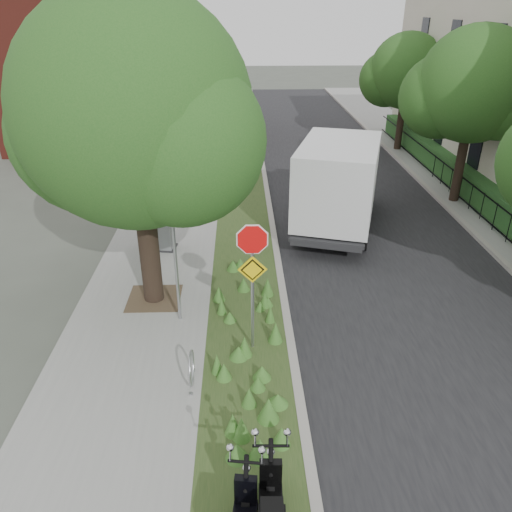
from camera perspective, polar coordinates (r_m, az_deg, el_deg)
The scene contains 18 objects.
ground at distance 11.50m, azimuth 6.86°, elevation -12.35°, with size 120.00×120.00×0.00m, color #4C5147.
sidewalk_near at distance 20.27m, azimuth -9.23°, elevation 5.82°, with size 3.50×60.00×0.12m, color gray.
verge at distance 20.11m, azimuth -1.40°, elevation 5.99°, with size 2.00×60.00×0.12m, color #2B441D.
kerb_near at distance 20.14m, azimuth 1.46°, elevation 6.04°, with size 0.20×60.00×0.13m, color #9E9991.
road at distance 20.65m, azimuth 11.26°, elevation 5.88°, with size 7.00×60.00×0.01m, color black.
kerb_far at distance 21.69m, azimuth 20.37°, elevation 5.88°, with size 0.20×60.00×0.13m, color #9E9991.
footpath_far at distance 22.38m, azimuth 24.42°, elevation 5.75°, with size 3.20×60.00×0.12m, color gray.
street_tree_main at distance 12.14m, azimuth -13.94°, elevation 14.59°, with size 6.21×5.54×7.66m.
bare_post at distance 11.86m, azimuth -9.30°, elevation 0.96°, with size 0.08×0.08×4.00m.
bike_hoop at distance 10.65m, azimuth -7.39°, elevation -12.62°, with size 0.06×0.78×0.77m.
sign_assembly at distance 10.58m, azimuth -0.42°, elevation -0.76°, with size 0.94×0.08×3.22m.
fence_far at distance 21.77m, azimuth 22.34°, elevation 7.32°, with size 0.04×24.00×1.00m.
hedge_far at distance 22.06m, azimuth 24.02°, elevation 7.25°, with size 1.00×24.00×1.10m, color #1A4822.
brick_building at distance 31.91m, azimuth -17.27°, elevation 20.38°, with size 9.40×10.40×8.30m.
far_tree_b at distance 20.88m, azimuth 23.43°, elevation 16.95°, with size 4.83×4.31×6.56m.
far_tree_c at distance 28.35m, azimuth 16.68°, elevation 19.23°, with size 4.37×3.89×5.93m.
box_truck at distance 17.73m, azimuth 9.49°, elevation 8.60°, with size 3.94×6.42×2.72m.
utility_cabinet at distance 16.28m, azimuth -11.03°, elevation 2.92°, with size 1.08×0.81×1.32m.
Camera 1 is at (-1.63, -8.78, 7.24)m, focal length 35.00 mm.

